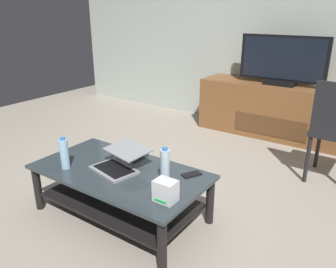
{
  "coord_description": "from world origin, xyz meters",
  "views": [
    {
      "loc": [
        1.41,
        -1.81,
        1.49
      ],
      "look_at": [
        -0.06,
        0.31,
        0.53
      ],
      "focal_mm": 35.8,
      "sensor_mm": 36.0,
      "label": 1
    }
  ],
  "objects_px": {
    "media_cabinet": "(277,111)",
    "laptop": "(119,162)",
    "television": "(282,62)",
    "tv_remote": "(140,157)",
    "water_bottle_far": "(64,154)",
    "router_box": "(166,191)",
    "cell_phone": "(192,174)",
    "water_bottle_near": "(165,167)",
    "coffee_table": "(120,184)"
  },
  "relations": [
    {
      "from": "coffee_table",
      "to": "tv_remote",
      "type": "bearing_deg",
      "value": 93.15
    },
    {
      "from": "television",
      "to": "media_cabinet",
      "type": "bearing_deg",
      "value": 90.0
    },
    {
      "from": "laptop",
      "to": "cell_phone",
      "type": "relative_size",
      "value": 3.01
    },
    {
      "from": "water_bottle_far",
      "to": "cell_phone",
      "type": "xyz_separation_m",
      "value": [
        0.83,
        0.43,
        -0.11
      ]
    },
    {
      "from": "water_bottle_far",
      "to": "coffee_table",
      "type": "bearing_deg",
      "value": 29.24
    },
    {
      "from": "laptop",
      "to": "water_bottle_near",
      "type": "distance_m",
      "value": 0.41
    },
    {
      "from": "water_bottle_near",
      "to": "cell_phone",
      "type": "height_order",
      "value": "water_bottle_near"
    },
    {
      "from": "water_bottle_far",
      "to": "cell_phone",
      "type": "relative_size",
      "value": 1.73
    },
    {
      "from": "router_box",
      "to": "cell_phone",
      "type": "bearing_deg",
      "value": 96.39
    },
    {
      "from": "router_box",
      "to": "coffee_table",
      "type": "bearing_deg",
      "value": 163.97
    },
    {
      "from": "television",
      "to": "cell_phone",
      "type": "bearing_deg",
      "value": -88.15
    },
    {
      "from": "cell_phone",
      "to": "media_cabinet",
      "type": "bearing_deg",
      "value": 119.7
    },
    {
      "from": "laptop",
      "to": "media_cabinet",
      "type": "bearing_deg",
      "value": 79.98
    },
    {
      "from": "television",
      "to": "tv_remote",
      "type": "height_order",
      "value": "television"
    },
    {
      "from": "coffee_table",
      "to": "media_cabinet",
      "type": "height_order",
      "value": "media_cabinet"
    },
    {
      "from": "water_bottle_far",
      "to": "tv_remote",
      "type": "height_order",
      "value": "water_bottle_far"
    },
    {
      "from": "water_bottle_far",
      "to": "media_cabinet",
      "type": "bearing_deg",
      "value": 73.66
    },
    {
      "from": "laptop",
      "to": "water_bottle_near",
      "type": "relative_size",
      "value": 1.59
    },
    {
      "from": "media_cabinet",
      "to": "router_box",
      "type": "bearing_deg",
      "value": -87.48
    },
    {
      "from": "tv_remote",
      "to": "cell_phone",
      "type": "bearing_deg",
      "value": 5.35
    },
    {
      "from": "coffee_table",
      "to": "router_box",
      "type": "bearing_deg",
      "value": -16.03
    },
    {
      "from": "media_cabinet",
      "to": "tv_remote",
      "type": "relative_size",
      "value": 11.96
    },
    {
      "from": "media_cabinet",
      "to": "tv_remote",
      "type": "height_order",
      "value": "media_cabinet"
    },
    {
      "from": "media_cabinet",
      "to": "cell_phone",
      "type": "bearing_deg",
      "value": -88.17
    },
    {
      "from": "television",
      "to": "tv_remote",
      "type": "distance_m",
      "value": 2.23
    },
    {
      "from": "tv_remote",
      "to": "water_bottle_far",
      "type": "bearing_deg",
      "value": -119.69
    },
    {
      "from": "tv_remote",
      "to": "television",
      "type": "bearing_deg",
      "value": 86.17
    },
    {
      "from": "water_bottle_far",
      "to": "tv_remote",
      "type": "bearing_deg",
      "value": 52.93
    },
    {
      "from": "media_cabinet",
      "to": "tv_remote",
      "type": "distance_m",
      "value": 2.19
    },
    {
      "from": "laptop",
      "to": "router_box",
      "type": "xyz_separation_m",
      "value": [
        0.53,
        -0.17,
        0.01
      ]
    },
    {
      "from": "water_bottle_near",
      "to": "media_cabinet",
      "type": "bearing_deg",
      "value": 89.62
    },
    {
      "from": "coffee_table",
      "to": "water_bottle_far",
      "type": "height_order",
      "value": "water_bottle_far"
    },
    {
      "from": "router_box",
      "to": "water_bottle_far",
      "type": "height_order",
      "value": "water_bottle_far"
    },
    {
      "from": "laptop",
      "to": "television",
      "type": "bearing_deg",
      "value": 79.89
    },
    {
      "from": "media_cabinet",
      "to": "water_bottle_near",
      "type": "xyz_separation_m",
      "value": [
        -0.02,
        -2.37,
        0.18
      ]
    },
    {
      "from": "laptop",
      "to": "cell_phone",
      "type": "distance_m",
      "value": 0.54
    },
    {
      "from": "laptop",
      "to": "cell_phone",
      "type": "height_order",
      "value": "laptop"
    },
    {
      "from": "laptop",
      "to": "water_bottle_far",
      "type": "xyz_separation_m",
      "value": [
        -0.34,
        -0.22,
        0.06
      ]
    },
    {
      "from": "media_cabinet",
      "to": "laptop",
      "type": "xyz_separation_m",
      "value": [
        -0.42,
        -2.38,
        0.12
      ]
    },
    {
      "from": "television",
      "to": "coffee_table",
      "type": "bearing_deg",
      "value": -99.72
    },
    {
      "from": "media_cabinet",
      "to": "cell_phone",
      "type": "height_order",
      "value": "media_cabinet"
    },
    {
      "from": "coffee_table",
      "to": "media_cabinet",
      "type": "xyz_separation_m",
      "value": [
        0.41,
        2.4,
        0.06
      ]
    },
    {
      "from": "media_cabinet",
      "to": "water_bottle_far",
      "type": "xyz_separation_m",
      "value": [
        -0.76,
        -2.6,
        0.17
      ]
    },
    {
      "from": "media_cabinet",
      "to": "tv_remote",
      "type": "xyz_separation_m",
      "value": [
        -0.42,
        -2.15,
        0.07
      ]
    },
    {
      "from": "router_box",
      "to": "tv_remote",
      "type": "relative_size",
      "value": 0.86
    },
    {
      "from": "water_bottle_near",
      "to": "television",
      "type": "bearing_deg",
      "value": 89.62
    },
    {
      "from": "coffee_table",
      "to": "television",
      "type": "bearing_deg",
      "value": 80.28
    },
    {
      "from": "router_box",
      "to": "cell_phone",
      "type": "relative_size",
      "value": 0.99
    },
    {
      "from": "water_bottle_far",
      "to": "router_box",
      "type": "bearing_deg",
      "value": 3.22
    },
    {
      "from": "cell_phone",
      "to": "tv_remote",
      "type": "relative_size",
      "value": 0.88
    }
  ]
}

